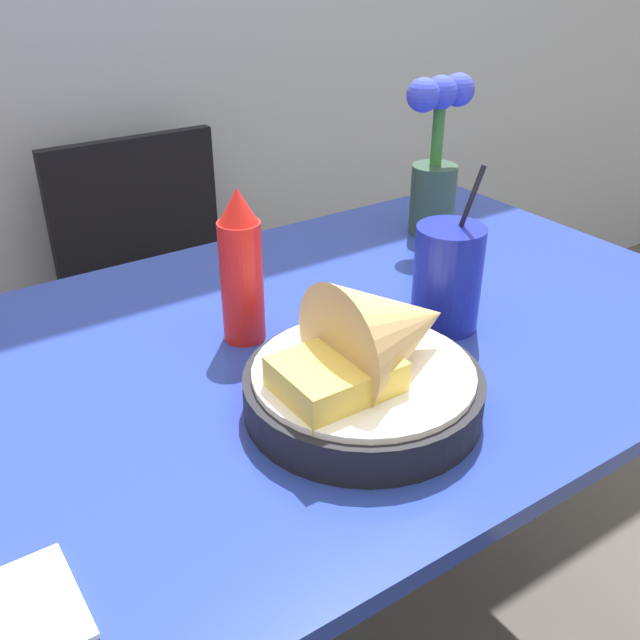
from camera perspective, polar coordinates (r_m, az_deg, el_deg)
dining_table at (r=1.04m, az=-0.68°, el=-6.22°), size 1.28×0.78×0.74m
chair_far_window at (r=1.72m, az=-12.75°, el=2.42°), size 0.40×0.40×0.83m
food_basket at (r=0.82m, az=4.20°, el=-3.51°), size 0.28×0.28×0.17m
ketchup_bottle at (r=0.95m, az=-6.32°, el=4.08°), size 0.06×0.06×0.22m
drink_cup at (r=1.00m, az=10.12°, el=3.11°), size 0.09×0.09×0.24m
flower_vase at (r=1.31m, az=9.25°, el=12.62°), size 0.14×0.08×0.28m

